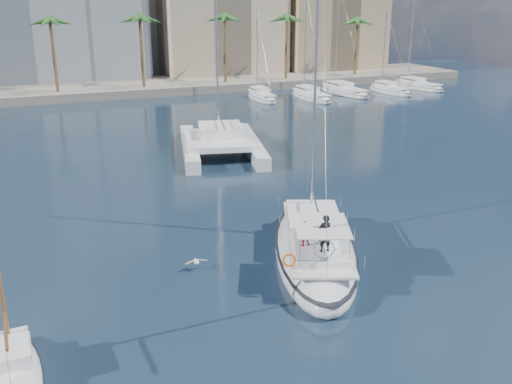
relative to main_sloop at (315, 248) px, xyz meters
name	(u,v)px	position (x,y,z in m)	size (l,w,h in m)	color
ground	(267,267)	(-2.76, 0.03, -0.57)	(160.00, 160.00, 0.00)	black
quay	(96,89)	(-2.76, 61.03, 0.03)	(120.00, 14.00, 1.20)	gray
building_beige	(218,18)	(19.24, 70.03, 9.43)	(20.00, 14.00, 20.00)	#C9B390
building_tan_right	(329,23)	(39.24, 68.03, 8.43)	(18.00, 12.00, 18.00)	tan
palm_centre	(94,21)	(-2.76, 57.03, 9.71)	(3.60, 3.60, 12.30)	brown
palm_right	(319,17)	(31.24, 57.03, 9.71)	(3.60, 3.60, 12.30)	brown
main_sloop	(315,248)	(0.00, 0.00, 0.00)	(9.04, 13.75, 19.53)	silver
small_sloop	(14,379)	(-14.90, -5.31, -0.20)	(2.20, 6.52, 9.30)	silver
catamaran	(221,140)	(2.72, 22.55, 0.61)	(9.84, 14.79, 19.57)	silver
seagull	(196,261)	(-6.24, 0.99, -0.05)	(1.17, 0.50, 0.22)	silver
moored_yacht_a	(262,100)	(17.24, 47.03, -0.57)	(2.72, 9.35, 11.90)	silver
moored_yacht_b	(311,99)	(23.74, 45.03, -0.57)	(3.14, 10.78, 13.72)	silver
moored_yacht_c	(344,94)	(30.24, 47.03, -0.57)	(3.55, 12.21, 15.54)	silver
moored_yacht_d	(390,93)	(36.74, 45.03, -0.57)	(2.72, 9.35, 11.90)	silver
moored_yacht_e	(417,88)	(43.24, 47.03, -0.57)	(3.14, 10.78, 13.72)	silver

